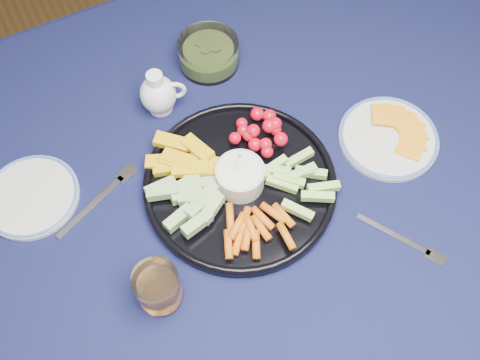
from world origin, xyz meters
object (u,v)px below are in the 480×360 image
juice_tumbler (159,288)px  crudite_platter (239,182)px  dining_table (202,202)px  side_plate_extra (31,196)px  creamer_pitcher (159,94)px  cheese_plate (389,137)px  pickle_bowl (209,54)px

juice_tumbler → crudite_platter: bearing=29.8°
dining_table → side_plate_extra: bearing=158.8°
crudite_platter → creamer_pitcher: 0.25m
crudite_platter → creamer_pitcher: bearing=102.6°
cheese_plate → juice_tumbler: 0.53m
dining_table → creamer_pitcher: 0.23m
pickle_bowl → cheese_plate: 0.41m
pickle_bowl → cheese_plate: bearing=-56.6°
cheese_plate → juice_tumbler: size_ratio=2.20×
pickle_bowl → side_plate_extra: pickle_bowl is taller
dining_table → creamer_pitcher: creamer_pitcher is taller
creamer_pitcher → side_plate_extra: 0.31m
pickle_bowl → creamer_pitcher: bearing=-156.5°
side_plate_extra → pickle_bowl: bearing=17.9°
crudite_platter → cheese_plate: (0.31, -0.04, -0.01)m
creamer_pitcher → pickle_bowl: creamer_pitcher is taller
cheese_plate → side_plate_extra: 0.69m
cheese_plate → crudite_platter: bearing=172.4°
crudite_platter → creamer_pitcher: (-0.05, 0.24, 0.02)m
dining_table → side_plate_extra: size_ratio=9.48×
pickle_bowl → cheese_plate: (0.23, -0.34, -0.02)m
juice_tumbler → cheese_plate: bearing=8.7°
crudite_platter → side_plate_extra: 0.39m
creamer_pitcher → juice_tumbler: size_ratio=1.14×
creamer_pitcher → juice_tumbler: (-0.16, -0.36, -0.01)m
crudite_platter → side_plate_extra: size_ratio=2.05×
crudite_platter → side_plate_extra: (-0.35, 0.16, -0.01)m
dining_table → side_plate_extra: (-0.29, 0.11, 0.10)m
dining_table → crudite_platter: size_ratio=4.61×
creamer_pitcher → side_plate_extra: (-0.30, -0.08, -0.04)m
cheese_plate → side_plate_extra: bearing=163.0°
dining_table → cheese_plate: (0.37, -0.09, 0.10)m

